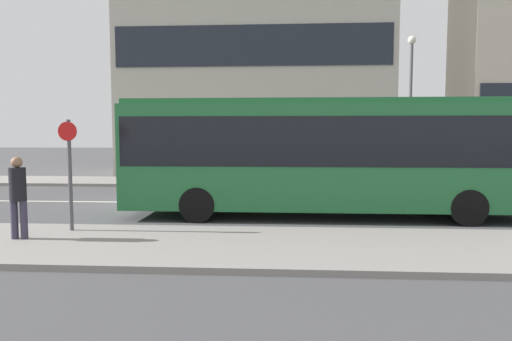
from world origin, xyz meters
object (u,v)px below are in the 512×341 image
Objects in this scene: city_bus at (327,150)px; pedestrian_near_stop at (18,192)px; parked_car_0 at (469,177)px; street_lamp at (410,94)px; bus_stop_sign at (69,166)px.

city_bus is 6.49× the size of pedestrian_near_stop.
city_bus is at bearing -137.90° from parked_car_0.
street_lamp is (11.24, 11.41, 3.00)m from pedestrian_near_stop.
city_bus is at bearing 25.42° from bus_stop_sign.
city_bus reaches higher than pedestrian_near_stop.
pedestrian_near_stop is (-6.91, -3.85, -0.78)m from city_bus.
parked_car_0 is 2.21× the size of pedestrian_near_stop.
street_lamp is (10.52, 10.50, 2.50)m from bus_stop_sign.
city_bus is 8.99m from street_lamp.
pedestrian_near_stop is 0.27× the size of street_lamp.
street_lamp is at bearing 134.69° from parked_car_0.
parked_car_0 is 0.60× the size of street_lamp.
bus_stop_sign is 0.40× the size of street_lamp.
bus_stop_sign is at bearing -145.39° from parked_car_0.
city_bus is 1.76× the size of street_lamp.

